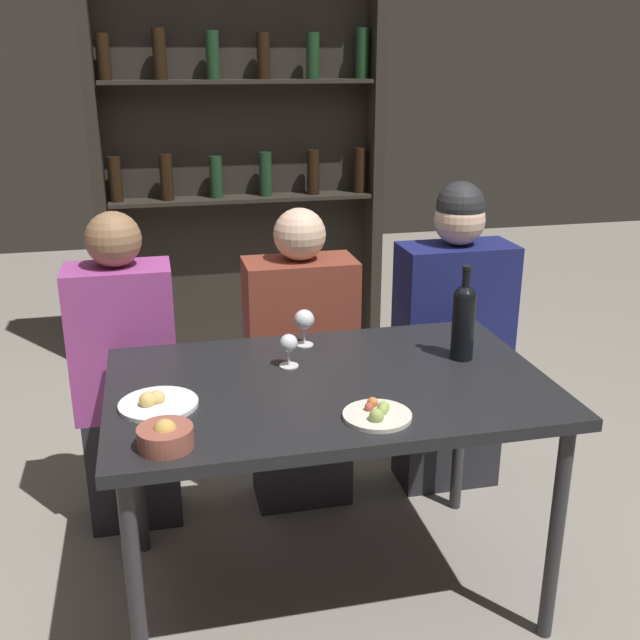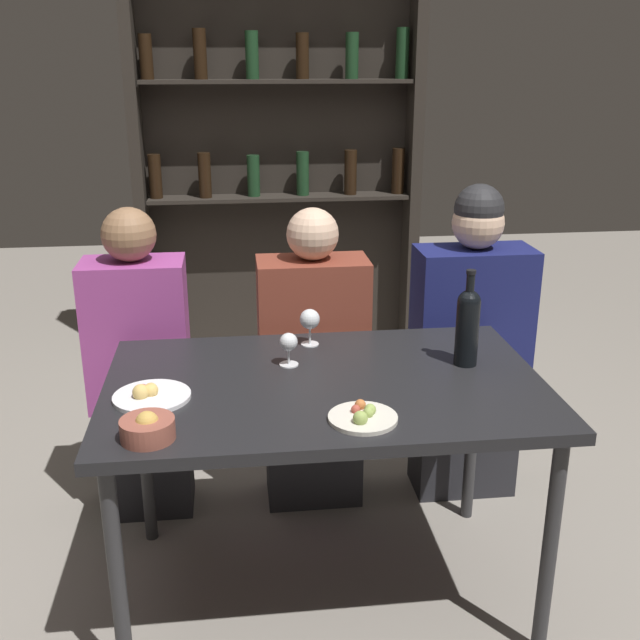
{
  "view_description": "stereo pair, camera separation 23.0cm",
  "coord_description": "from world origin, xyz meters",
  "px_view_note": "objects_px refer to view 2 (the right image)",
  "views": [
    {
      "loc": [
        -0.48,
        -1.99,
        1.67
      ],
      "look_at": [
        0.0,
        0.12,
        0.9
      ],
      "focal_mm": 42.0,
      "sensor_mm": 36.0,
      "label": 1
    },
    {
      "loc": [
        -0.26,
        -2.03,
        1.67
      ],
      "look_at": [
        0.0,
        0.12,
        0.9
      ],
      "focal_mm": 42.0,
      "sensor_mm": 36.0,
      "label": 2
    }
  ],
  "objects_px": {
    "seated_person_center": "(313,371)",
    "wine_glass_0": "(310,320)",
    "food_plate_1": "(150,395)",
    "wine_glass_1": "(289,344)",
    "snack_bowl": "(148,428)",
    "wine_bottle": "(468,323)",
    "seated_person_right": "(469,353)",
    "food_plate_0": "(363,416)",
    "seated_person_left": "(141,375)"
  },
  "relations": [
    {
      "from": "food_plate_0",
      "to": "seated_person_right",
      "type": "xyz_separation_m",
      "value": [
        0.56,
        0.83,
        -0.17
      ]
    },
    {
      "from": "snack_bowl",
      "to": "seated_person_left",
      "type": "bearing_deg",
      "value": 98.16
    },
    {
      "from": "seated_person_left",
      "to": "wine_glass_1",
      "type": "bearing_deg",
      "value": -39.62
    },
    {
      "from": "seated_person_right",
      "to": "wine_bottle",
      "type": "bearing_deg",
      "value": -110.04
    },
    {
      "from": "wine_glass_0",
      "to": "food_plate_1",
      "type": "height_order",
      "value": "wine_glass_0"
    },
    {
      "from": "wine_glass_0",
      "to": "seated_person_center",
      "type": "relative_size",
      "value": 0.11
    },
    {
      "from": "food_plate_0",
      "to": "snack_bowl",
      "type": "distance_m",
      "value": 0.56
    },
    {
      "from": "food_plate_1",
      "to": "seated_person_right",
      "type": "relative_size",
      "value": 0.18
    },
    {
      "from": "wine_glass_1",
      "to": "seated_person_right",
      "type": "height_order",
      "value": "seated_person_right"
    },
    {
      "from": "wine_bottle",
      "to": "wine_glass_0",
      "type": "bearing_deg",
      "value": 154.44
    },
    {
      "from": "food_plate_0",
      "to": "food_plate_1",
      "type": "relative_size",
      "value": 0.85
    },
    {
      "from": "wine_glass_1",
      "to": "snack_bowl",
      "type": "height_order",
      "value": "wine_glass_1"
    },
    {
      "from": "wine_bottle",
      "to": "seated_person_center",
      "type": "distance_m",
      "value": 0.73
    },
    {
      "from": "wine_glass_0",
      "to": "food_plate_0",
      "type": "height_order",
      "value": "wine_glass_0"
    },
    {
      "from": "food_plate_1",
      "to": "wine_glass_1",
      "type": "bearing_deg",
      "value": 25.74
    },
    {
      "from": "wine_glass_0",
      "to": "seated_person_left",
      "type": "bearing_deg",
      "value": 156.6
    },
    {
      "from": "wine_glass_0",
      "to": "seated_person_left",
      "type": "xyz_separation_m",
      "value": [
        -0.6,
        0.26,
        -0.28
      ]
    },
    {
      "from": "wine_bottle",
      "to": "wine_glass_0",
      "type": "height_order",
      "value": "wine_bottle"
    },
    {
      "from": "wine_bottle",
      "to": "seated_person_center",
      "type": "relative_size",
      "value": 0.26
    },
    {
      "from": "wine_glass_1",
      "to": "food_plate_0",
      "type": "distance_m",
      "value": 0.44
    },
    {
      "from": "seated_person_left",
      "to": "seated_person_right",
      "type": "height_order",
      "value": "seated_person_right"
    },
    {
      "from": "seated_person_center",
      "to": "wine_glass_1",
      "type": "bearing_deg",
      "value": -106.04
    },
    {
      "from": "snack_bowl",
      "to": "wine_glass_0",
      "type": "bearing_deg",
      "value": 51.83
    },
    {
      "from": "wine_glass_0",
      "to": "snack_bowl",
      "type": "xyz_separation_m",
      "value": [
        -0.48,
        -0.61,
        -0.06
      ]
    },
    {
      "from": "food_plate_0",
      "to": "seated_person_left",
      "type": "bearing_deg",
      "value": 129.52
    },
    {
      "from": "seated_person_left",
      "to": "food_plate_0",
      "type": "bearing_deg",
      "value": -50.48
    },
    {
      "from": "seated_person_center",
      "to": "food_plate_1",
      "type": "bearing_deg",
      "value": -130.44
    },
    {
      "from": "food_plate_1",
      "to": "seated_person_right",
      "type": "height_order",
      "value": "seated_person_right"
    },
    {
      "from": "seated_person_left",
      "to": "wine_bottle",
      "type": "bearing_deg",
      "value": -24.35
    },
    {
      "from": "seated_person_left",
      "to": "seated_person_right",
      "type": "xyz_separation_m",
      "value": [
        1.25,
        0.0,
        0.03
      ]
    },
    {
      "from": "wine_glass_0",
      "to": "snack_bowl",
      "type": "relative_size",
      "value": 0.9
    },
    {
      "from": "seated_person_right",
      "to": "food_plate_1",
      "type": "bearing_deg",
      "value": -151.24
    },
    {
      "from": "seated_person_center",
      "to": "wine_glass_0",
      "type": "bearing_deg",
      "value": -98.48
    },
    {
      "from": "wine_glass_0",
      "to": "seated_person_center",
      "type": "height_order",
      "value": "seated_person_center"
    },
    {
      "from": "seated_person_left",
      "to": "snack_bowl",
      "type": "bearing_deg",
      "value": -81.84
    },
    {
      "from": "wine_glass_1",
      "to": "seated_person_right",
      "type": "xyz_separation_m",
      "value": [
        0.73,
        0.43,
        -0.24
      ]
    },
    {
      "from": "wine_bottle",
      "to": "food_plate_1",
      "type": "distance_m",
      "value": 0.98
    },
    {
      "from": "food_plate_0",
      "to": "snack_bowl",
      "type": "bearing_deg",
      "value": -176.03
    },
    {
      "from": "snack_bowl",
      "to": "seated_person_center",
      "type": "bearing_deg",
      "value": 59.25
    },
    {
      "from": "wine_glass_1",
      "to": "food_plate_1",
      "type": "height_order",
      "value": "wine_glass_1"
    },
    {
      "from": "wine_glass_0",
      "to": "seated_person_left",
      "type": "relative_size",
      "value": 0.11
    },
    {
      "from": "seated_person_center",
      "to": "seated_person_right",
      "type": "relative_size",
      "value": 0.94
    },
    {
      "from": "food_plate_0",
      "to": "food_plate_1",
      "type": "bearing_deg",
      "value": 160.67
    },
    {
      "from": "wine_glass_1",
      "to": "seated_person_left",
      "type": "relative_size",
      "value": 0.09
    },
    {
      "from": "food_plate_0",
      "to": "seated_person_center",
      "type": "distance_m",
      "value": 0.86
    },
    {
      "from": "wine_glass_1",
      "to": "seated_person_center",
      "type": "height_order",
      "value": "seated_person_center"
    },
    {
      "from": "food_plate_0",
      "to": "seated_person_right",
      "type": "height_order",
      "value": "seated_person_right"
    },
    {
      "from": "wine_glass_1",
      "to": "seated_person_center",
      "type": "distance_m",
      "value": 0.53
    },
    {
      "from": "wine_glass_0",
      "to": "seated_person_center",
      "type": "bearing_deg",
      "value": 81.52
    },
    {
      "from": "food_plate_0",
      "to": "seated_person_left",
      "type": "height_order",
      "value": "seated_person_left"
    }
  ]
}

